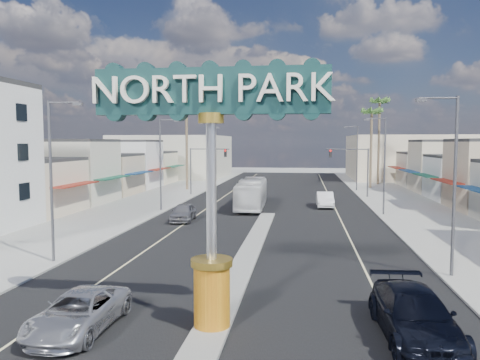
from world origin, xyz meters
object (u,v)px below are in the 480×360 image
(suv_right, at_px, (414,315))
(streetlight_l_far, at_px, (208,154))
(streetlight_r_near, at_px, (451,177))
(traffic_signal_right, at_px, (353,163))
(car_parked_right, at_px, (325,200))
(streetlight_r_mid, at_px, (383,161))
(streetlight_l_mid, at_px, (162,160))
(palm_right_mid, at_px, (372,116))
(suv_left, at_px, (79,312))
(palm_right_far, at_px, (380,106))
(streetlight_l_near, at_px, (54,173))
(city_bus, at_px, (252,194))
(traffic_signal_left, at_px, (205,162))
(streetlight_r_far, at_px, (356,154))
(car_parked_left, at_px, (183,212))
(palm_left_far, at_px, (186,108))
(gateway_sign, at_px, (211,166))

(suv_right, bearing_deg, streetlight_l_far, 106.41)
(streetlight_r_near, xyz_separation_m, suv_right, (-3.39, -7.82, -4.23))
(traffic_signal_right, distance_m, car_parked_right, 10.30)
(streetlight_l_far, height_order, streetlight_r_mid, same)
(streetlight_l_mid, relative_size, palm_right_mid, 0.74)
(traffic_signal_right, distance_m, suv_left, 45.09)
(traffic_signal_right, height_order, palm_right_far, palm_right_far)
(streetlight_l_near, relative_size, city_bus, 0.83)
(traffic_signal_left, xyz_separation_m, palm_right_mid, (22.18, 12.01, 6.33))
(traffic_signal_left, bearing_deg, palm_right_mid, 28.42)
(streetlight_r_far, bearing_deg, palm_right_mid, 57.31)
(streetlight_r_mid, distance_m, suv_right, 28.35)
(streetlight_r_mid, bearing_deg, car_parked_left, -162.92)
(streetlight_r_mid, bearing_deg, palm_right_far, 81.88)
(palm_left_far, bearing_deg, streetlight_r_far, 4.88)
(traffic_signal_left, xyz_separation_m, car_parked_left, (2.25, -19.33, -3.52))
(streetlight_r_mid, distance_m, palm_right_mid, 26.71)
(streetlight_l_near, distance_m, palm_right_mid, 51.92)
(streetlight_r_mid, height_order, suv_left, streetlight_r_mid)
(streetlight_l_far, distance_m, suv_left, 51.26)
(streetlight_r_far, height_order, car_parked_left, streetlight_r_far)
(suv_left, bearing_deg, traffic_signal_right, 73.04)
(streetlight_r_mid, relative_size, car_parked_left, 2.02)
(palm_right_mid, bearing_deg, suv_left, -107.91)
(streetlight_r_near, xyz_separation_m, palm_right_mid, (2.57, 46.00, 5.54))
(streetlight_r_near, bearing_deg, gateway_sign, -142.45)
(traffic_signal_left, height_order, suv_left, traffic_signal_left)
(traffic_signal_left, height_order, suv_right, traffic_signal_left)
(city_bus, bearing_deg, traffic_signal_right, 42.56)
(streetlight_r_mid, distance_m, suv_left, 32.78)
(gateway_sign, height_order, suv_left, gateway_sign)
(streetlight_r_near, height_order, car_parked_right, streetlight_r_near)
(traffic_signal_right, relative_size, streetlight_l_far, 0.67)
(streetlight_l_far, bearing_deg, palm_left_far, -142.08)
(streetlight_l_far, xyz_separation_m, car_parked_left, (3.49, -27.34, -4.31))
(streetlight_r_far, relative_size, palm_left_far, 0.69)
(palm_right_far, bearing_deg, traffic_signal_left, -143.33)
(suv_right, distance_m, car_parked_right, 32.88)
(gateway_sign, relative_size, streetlight_r_near, 1.02)
(streetlight_l_mid, height_order, streetlight_r_mid, same)
(suv_right, relative_size, city_bus, 0.54)
(streetlight_r_near, distance_m, suv_right, 9.52)
(streetlight_l_near, bearing_deg, city_bus, 70.05)
(suv_right, bearing_deg, suv_left, -178.39)
(palm_left_far, bearing_deg, city_bus, -56.73)
(streetlight_l_mid, xyz_separation_m, city_bus, (8.43, 3.23, -3.57))
(traffic_signal_right, height_order, streetlight_r_mid, streetlight_r_mid)
(palm_right_far, distance_m, car_parked_right, 30.86)
(streetlight_l_near, height_order, streetlight_r_near, same)
(suv_left, bearing_deg, streetlight_l_mid, 102.31)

